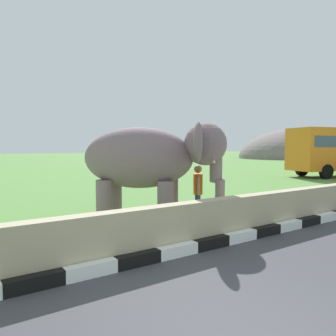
# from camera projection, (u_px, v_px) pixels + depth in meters

# --- Properties ---
(striped_curb) EXTENTS (16.20, 0.20, 0.24)m
(striped_curb) POSITION_uv_depth(u_px,v_px,m) (115.00, 265.00, 5.76)
(striped_curb) COLOR white
(striped_curb) RESTS_ON ground_plane
(barrier_parapet) EXTENTS (28.00, 0.36, 1.00)m
(barrier_parapet) POSITION_uv_depth(u_px,v_px,m) (205.00, 223.00, 7.32)
(barrier_parapet) COLOR tan
(barrier_parapet) RESTS_ON ground_plane
(elephant) EXTENTS (3.86, 3.81, 2.84)m
(elephant) POSITION_uv_depth(u_px,v_px,m) (151.00, 159.00, 9.15)
(elephant) COLOR slate
(elephant) RESTS_ON ground_plane
(person_handler) EXTENTS (0.44, 0.57, 1.66)m
(person_handler) POSITION_uv_depth(u_px,v_px,m) (198.00, 190.00, 9.55)
(person_handler) COLOR navy
(person_handler) RESTS_ON ground_plane
(hill_east) EXTENTS (27.15, 21.72, 11.55)m
(hill_east) POSITION_uv_depth(u_px,v_px,m) (303.00, 158.00, 63.74)
(hill_east) COLOR slate
(hill_east) RESTS_ON ground_plane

